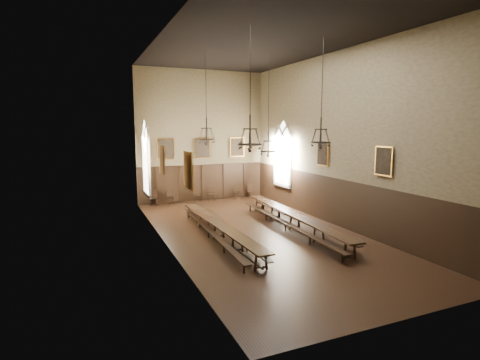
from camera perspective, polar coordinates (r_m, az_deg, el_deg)
floor at (r=18.54m, az=2.73°, el=-8.15°), size 9.00×18.00×0.02m
ceiling at (r=18.18m, az=2.93°, el=20.27°), size 9.00×18.00×0.02m
wall_back at (r=26.20m, az=-5.83°, el=6.65°), size 9.00×0.02×9.00m
wall_front at (r=10.46m, az=24.85°, el=3.48°), size 9.00×0.02×9.00m
wall_left at (r=16.35m, az=-11.63°, el=5.55°), size 0.02×18.00×9.00m
wall_right at (r=20.17m, az=14.51°, el=5.94°), size 0.02×18.00×9.00m
wainscot_panelling at (r=18.23m, az=2.75°, el=-4.35°), size 9.00×18.00×2.50m
table_left at (r=17.64m, az=-3.25°, el=-7.73°), size 0.86×9.51×0.74m
table_right at (r=19.34m, az=8.32°, el=-6.27°), size 1.32×10.28×0.80m
bench_left_outer at (r=17.81m, az=-4.80°, el=-7.87°), size 0.72×10.00×0.45m
bench_left_inner at (r=17.81m, az=-1.32°, el=-7.93°), size 0.89×9.17×0.41m
bench_right_inner at (r=18.97m, az=6.94°, el=-6.88°), size 0.74×10.21×0.46m
bench_right_outer at (r=19.79m, az=8.92°, el=-6.33°), size 0.41×9.58×0.43m
chair_0 at (r=25.47m, az=-13.04°, el=-3.08°), size 0.56×0.56×1.01m
chair_1 at (r=25.61m, az=-10.55°, el=-3.02°), size 0.47×0.47×0.90m
chair_3 at (r=26.04m, az=-6.49°, el=-2.72°), size 0.43×0.43×0.94m
chair_4 at (r=26.39m, az=-4.40°, el=-2.50°), size 0.53×0.53×1.00m
chair_6 at (r=27.00m, az=-0.28°, el=-2.29°), size 0.46×0.46×0.90m
chair_7 at (r=27.42m, az=1.61°, el=-2.09°), size 0.49×0.49×0.97m
chandelier_back_left at (r=19.80m, az=-5.12°, el=7.01°), size 0.91×0.91×4.65m
chandelier_back_right at (r=20.92m, az=4.32°, el=5.28°), size 0.90×0.90×5.35m
chandelier_front_left at (r=14.61m, az=1.55°, el=6.57°), size 0.93×0.93×4.65m
chandelier_front_right at (r=17.08m, az=12.18°, el=6.61°), size 0.89×0.89×4.66m
portrait_back_0 at (r=25.47m, az=-11.33°, el=4.68°), size 1.10×0.12×1.40m
portrait_back_1 at (r=26.11m, az=-5.72°, el=4.89°), size 1.10×0.12×1.40m
portrait_back_2 at (r=27.00m, az=-0.42°, el=5.04°), size 1.10×0.12×1.40m
portrait_left_0 at (r=17.41m, az=-11.78°, el=3.06°), size 0.12×1.00×1.30m
portrait_left_1 at (r=13.05m, az=-7.91°, el=1.45°), size 0.12×1.00×1.30m
portrait_right_0 at (r=20.94m, az=12.48°, el=3.90°), size 0.12×1.00×1.30m
portrait_right_1 at (r=17.48m, az=21.04°, el=2.70°), size 0.12×1.00×1.30m
window_right at (r=24.78m, az=6.52°, el=4.00°), size 0.20×2.20×4.60m
window_left at (r=21.84m, az=-14.20°, el=3.22°), size 0.20×2.20×4.60m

